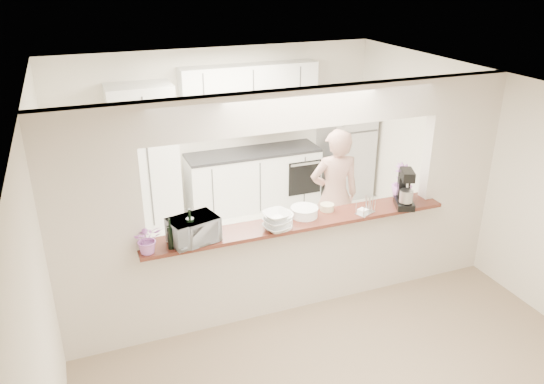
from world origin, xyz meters
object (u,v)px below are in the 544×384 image
toaster_oven (193,230)px  stand_mixer (405,190)px  refrigerator (346,146)px  person (334,197)px

toaster_oven → stand_mixer: size_ratio=1.05×
refrigerator → stand_mixer: 2.93m
refrigerator → toaster_oven: bearing=-139.3°
stand_mixer → person: (-0.38, 0.94, -0.40)m
refrigerator → toaster_oven: size_ratio=3.64×
toaster_oven → person: size_ratio=0.26×
refrigerator → stand_mixer: refrigerator is taller
toaster_oven → person: bearing=9.9°
stand_mixer → person: person is taller
stand_mixer → person: 1.09m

